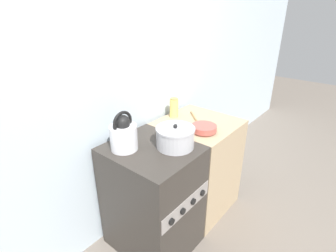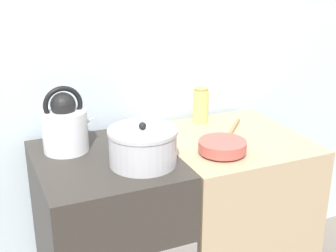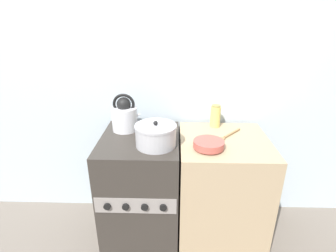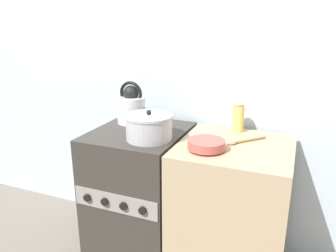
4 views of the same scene
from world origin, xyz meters
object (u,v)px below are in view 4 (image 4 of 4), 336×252
(stove, at_px, (141,194))
(kettle, at_px, (132,107))
(cooking_pot, at_px, (149,127))
(storage_jar, at_px, (238,118))
(enamel_bowl, at_px, (206,144))

(stove, bearing_deg, kettle, 131.44)
(kettle, height_order, cooking_pot, kettle)
(cooking_pot, bearing_deg, storage_jar, 39.26)
(kettle, bearing_deg, cooking_pot, -45.46)
(stove, distance_m, cooking_pot, 0.52)
(kettle, bearing_deg, storage_jar, 8.76)
(cooking_pot, bearing_deg, enamel_bowl, -3.21)
(cooking_pot, height_order, enamel_bowl, cooking_pot)
(stove, xyz_separation_m, enamel_bowl, (0.45, -0.13, 0.44))
(stove, bearing_deg, storage_jar, 23.55)
(kettle, distance_m, storage_jar, 0.67)
(kettle, distance_m, cooking_pot, 0.34)
(cooking_pot, distance_m, storage_jar, 0.54)
(stove, height_order, enamel_bowl, enamel_bowl)
(enamel_bowl, bearing_deg, cooking_pot, 176.79)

